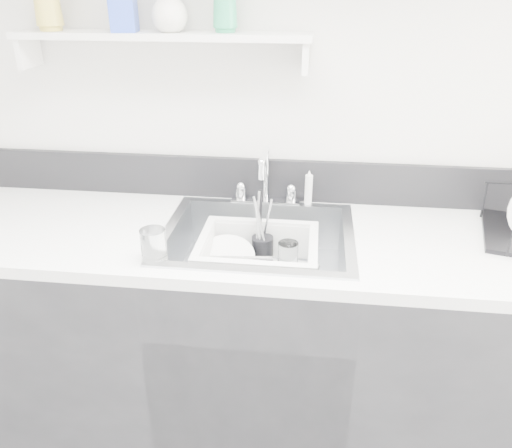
# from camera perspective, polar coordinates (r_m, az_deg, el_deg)

# --- Properties ---
(counter_run) EXTENTS (3.20, 0.62, 0.92)m
(counter_run) POSITION_cam_1_polar(r_m,az_deg,el_deg) (1.93, 0.18, -13.33)
(counter_run) COLOR #232326
(counter_run) RESTS_ON ground
(backsplash) EXTENTS (3.20, 0.02, 0.16)m
(backsplash) POSITION_cam_1_polar(r_m,az_deg,el_deg) (1.91, 1.27, 5.12)
(backsplash) COLOR black
(backsplash) RESTS_ON counter_run
(sink) EXTENTS (0.64, 0.52, 0.20)m
(sink) POSITION_cam_1_polar(r_m,az_deg,el_deg) (1.72, 0.20, -3.76)
(sink) COLOR silver
(sink) RESTS_ON counter_run
(faucet) EXTENTS (0.26, 0.18, 0.23)m
(faucet) POSITION_cam_1_polar(r_m,az_deg,el_deg) (1.87, 1.10, 3.98)
(faucet) COLOR silver
(faucet) RESTS_ON counter_run
(side_sprayer) EXTENTS (0.03, 0.03, 0.14)m
(side_sprayer) POSITION_cam_1_polar(r_m,az_deg,el_deg) (1.87, 6.03, 4.12)
(side_sprayer) COLOR white
(side_sprayer) RESTS_ON counter_run
(wall_shelf) EXTENTS (1.00, 0.16, 0.12)m
(wall_shelf) POSITION_cam_1_polar(r_m,az_deg,el_deg) (1.79, -10.73, 20.16)
(wall_shelf) COLOR silver
(wall_shelf) RESTS_ON room_shell
(wash_tub) EXTENTS (0.46, 0.40, 0.15)m
(wash_tub) POSITION_cam_1_polar(r_m,az_deg,el_deg) (1.70, 0.22, -4.10)
(wash_tub) COLOR white
(wash_tub) RESTS_ON sink
(plate_stack) EXTENTS (0.25, 0.24, 0.10)m
(plate_stack) POSITION_cam_1_polar(r_m,az_deg,el_deg) (1.74, -3.21, -4.71)
(plate_stack) COLOR white
(plate_stack) RESTS_ON wash_tub
(utensil_cup) EXTENTS (0.08, 0.08, 0.26)m
(utensil_cup) POSITION_cam_1_polar(r_m,az_deg,el_deg) (1.79, 0.74, -2.65)
(utensil_cup) COLOR black
(utensil_cup) RESTS_ON wash_tub
(ladle) EXTENTS (0.21, 0.28, 0.08)m
(ladle) POSITION_cam_1_polar(r_m,az_deg,el_deg) (1.75, -1.78, -4.08)
(ladle) COLOR silver
(ladle) RESTS_ON wash_tub
(tumbler_in_tub) EXTENTS (0.08, 0.08, 0.10)m
(tumbler_in_tub) POSITION_cam_1_polar(r_m,az_deg,el_deg) (1.75, 3.67, -3.67)
(tumbler_in_tub) COLOR white
(tumbler_in_tub) RESTS_ON wash_tub
(tumbler_counter) EXTENTS (0.10, 0.10, 0.11)m
(tumbler_counter) POSITION_cam_1_polar(r_m,az_deg,el_deg) (1.52, -11.62, -2.48)
(tumbler_counter) COLOR white
(tumbler_counter) RESTS_ON counter_run
(bowl_small) EXTENTS (0.11, 0.11, 0.03)m
(bowl_small) POSITION_cam_1_polar(r_m,az_deg,el_deg) (1.66, 2.34, -6.80)
(bowl_small) COLOR white
(bowl_small) RESTS_ON wash_tub
(soap_bottle_b) EXTENTS (0.09, 0.09, 0.18)m
(soap_bottle_b) POSITION_cam_1_polar(r_m,az_deg,el_deg) (1.80, -15.02, 23.27)
(soap_bottle_b) COLOR blue
(soap_bottle_b) RESTS_ON wall_shelf
(soap_bottle_c) EXTENTS (0.12, 0.12, 0.15)m
(soap_bottle_c) POSITION_cam_1_polar(r_m,az_deg,el_deg) (1.77, -9.90, 23.19)
(soap_bottle_c) COLOR silver
(soap_bottle_c) RESTS_ON wall_shelf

